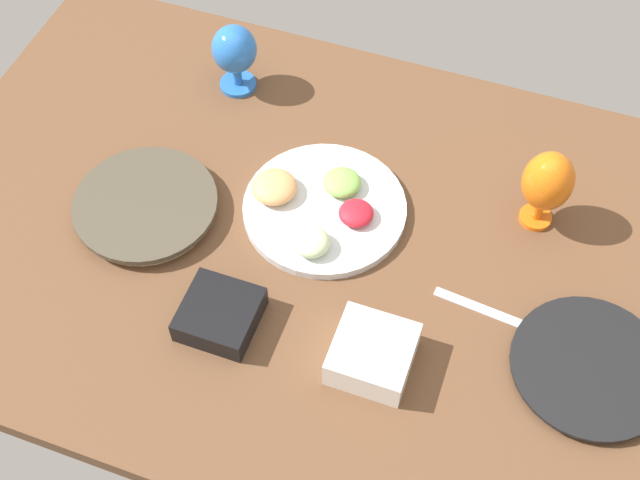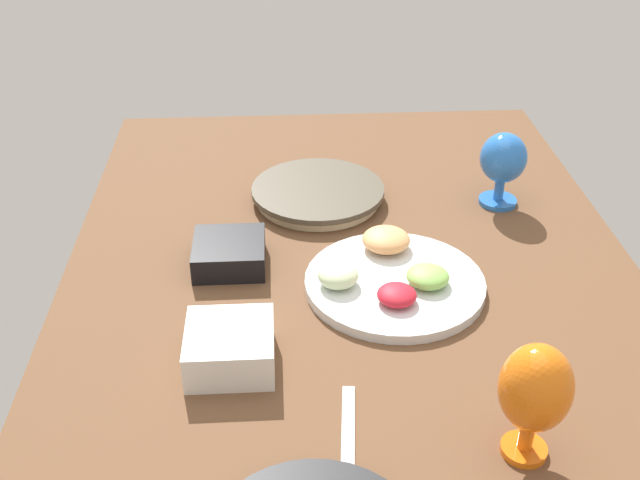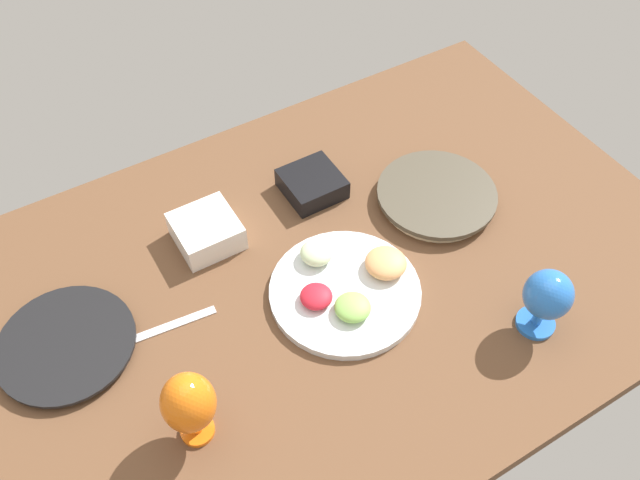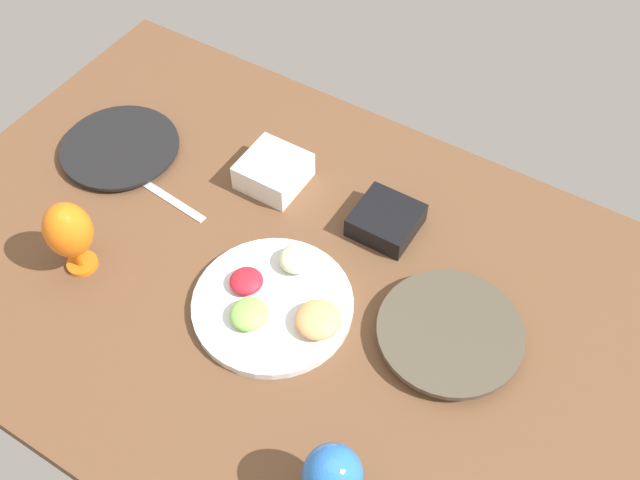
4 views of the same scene
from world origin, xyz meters
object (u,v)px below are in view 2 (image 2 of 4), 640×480
hurricane_glass_orange (535,391)px  dinner_plate_left (318,194)px  hurricane_glass_blue (503,161)px  fruit_platter (392,278)px  square_bowl_white (230,346)px  square_bowl_black (229,252)px

hurricane_glass_orange → dinner_plate_left: bearing=-161.7°
hurricane_glass_blue → hurricane_glass_orange: bearing=-11.6°
fruit_platter → square_bowl_white: 33.29cm
hurricane_glass_blue → dinner_plate_left: bearing=-95.0°
hurricane_glass_orange → hurricane_glass_blue: (-67.37, 13.83, -1.23)cm
dinner_plate_left → hurricane_glass_orange: 74.97cm
dinner_plate_left → square_bowl_black: 28.92cm
fruit_platter → hurricane_glass_blue: (-28.22, 26.10, 8.05)cm
hurricane_glass_blue → square_bowl_black: size_ratio=1.21×
fruit_platter → square_bowl_black: bearing=-106.4°
hurricane_glass_orange → square_bowl_white: (-20.18, -39.57, -7.44)cm
fruit_platter → square_bowl_white: size_ratio=2.37×
square_bowl_black → square_bowl_white: bearing=2.6°
dinner_plate_left → hurricane_glass_orange: bearing=18.3°
hurricane_glass_blue → square_bowl_white: size_ratio=1.18×
hurricane_glass_orange → square_bowl_white: size_ratio=1.33×
dinner_plate_left → square_bowl_black: square_bowl_black is taller
hurricane_glass_blue → square_bowl_black: (19.81, -54.66, -6.98)cm
hurricane_glass_orange → square_bowl_white: hurricane_glass_orange is taller
hurricane_glass_orange → square_bowl_white: bearing=-117.0°
fruit_platter → hurricane_glass_blue: bearing=137.2°
fruit_platter → square_bowl_white: square_bowl_white is taller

